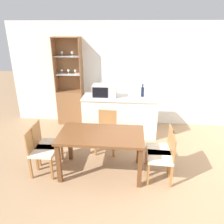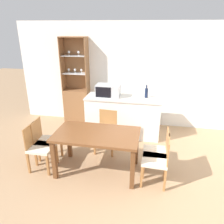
% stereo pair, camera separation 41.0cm
% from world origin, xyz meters
% --- Properties ---
extents(ground_plane, '(18.00, 18.00, 0.00)m').
position_xyz_m(ground_plane, '(0.00, 0.00, 0.00)').
color(ground_plane, '#A37F5B').
extents(wall_back, '(6.80, 0.06, 2.55)m').
position_xyz_m(wall_back, '(0.00, 2.63, 1.27)').
color(wall_back, white).
rests_on(wall_back, ground_plane).
extents(kitchen_counter, '(1.72, 0.60, 0.92)m').
position_xyz_m(kitchen_counter, '(-0.55, 1.91, 0.46)').
color(kitchen_counter, white).
rests_on(kitchen_counter, ground_plane).
extents(display_cabinet, '(0.66, 0.32, 2.20)m').
position_xyz_m(display_cabinet, '(-1.86, 2.45, 0.64)').
color(display_cabinet, brown).
rests_on(display_cabinet, ground_plane).
extents(dining_table, '(1.43, 0.80, 0.75)m').
position_xyz_m(dining_table, '(-0.78, 0.42, 0.65)').
color(dining_table, brown).
rests_on(dining_table, ground_plane).
extents(dining_chair_side_right_far, '(0.42, 0.42, 0.84)m').
position_xyz_m(dining_chair_side_right_far, '(0.25, 0.54, 0.43)').
color(dining_chair_side_right_far, beige).
rests_on(dining_chair_side_right_far, ground_plane).
extents(dining_chair_side_left_far, '(0.43, 0.43, 0.84)m').
position_xyz_m(dining_chair_side_left_far, '(-1.81, 0.53, 0.43)').
color(dining_chair_side_left_far, beige).
rests_on(dining_chair_side_left_far, ground_plane).
extents(dining_chair_side_right_near, '(0.42, 0.42, 0.84)m').
position_xyz_m(dining_chair_side_right_near, '(0.25, 0.29, 0.43)').
color(dining_chair_side_right_near, beige).
rests_on(dining_chair_side_right_near, ground_plane).
extents(dining_chair_side_left_near, '(0.41, 0.41, 0.84)m').
position_xyz_m(dining_chair_side_left_near, '(-1.81, 0.30, 0.43)').
color(dining_chair_side_left_near, beige).
rests_on(dining_chair_side_left_near, ground_plane).
extents(dining_chair_head_far, '(0.43, 0.43, 0.84)m').
position_xyz_m(dining_chair_head_far, '(-0.78, 1.13, 0.43)').
color(dining_chair_head_far, beige).
rests_on(dining_chair_head_far, ground_plane).
extents(microwave, '(0.54, 0.34, 0.27)m').
position_xyz_m(microwave, '(-0.91, 1.93, 1.06)').
color(microwave, '#B7BABF').
rests_on(microwave, kitchen_counter).
extents(wine_bottle, '(0.07, 0.07, 0.29)m').
position_xyz_m(wine_bottle, '(-0.05, 2.01, 1.04)').
color(wine_bottle, '#141E38').
rests_on(wine_bottle, kitchen_counter).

